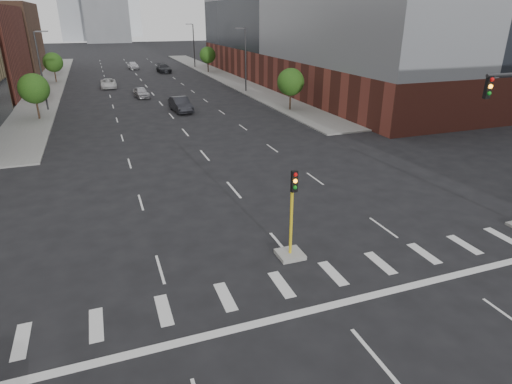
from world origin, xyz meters
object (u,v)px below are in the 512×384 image
median_traffic_signal (291,239)px  car_deep_right (164,68)px  car_far_left (108,83)px  car_distant (133,65)px  car_near_left (141,92)px  car_mid_right (181,104)px

median_traffic_signal → car_deep_right: size_ratio=0.76×
car_far_left → car_distant: bearing=77.4°
car_near_left → car_distant: 36.04m
car_near_left → car_far_left: bearing=103.2°
car_near_left → car_deep_right: bearing=68.0°
car_mid_right → car_deep_right: size_ratio=0.90×
median_traffic_signal → car_deep_right: median_traffic_signal is taller
median_traffic_signal → car_mid_right: median_traffic_signal is taller
car_deep_right → car_distant: size_ratio=1.24×
car_near_left → car_deep_right: size_ratio=0.74×
car_distant → car_deep_right: bearing=-62.5°
car_near_left → car_mid_right: (3.38, -11.32, 0.13)m
car_near_left → car_far_left: (-3.92, 10.69, -0.02)m
car_near_left → car_distant: bearing=79.5°
median_traffic_signal → car_mid_right: bearing=87.5°
median_traffic_signal → car_mid_right: size_ratio=0.85×
car_far_left → car_distant: size_ratio=1.09×
car_near_left → car_distant: (2.18, 35.97, 0.07)m
median_traffic_signal → car_mid_right: (1.50, 34.99, -0.12)m
car_near_left → car_far_left: size_ratio=0.84×
median_traffic_signal → car_near_left: median_traffic_signal is taller
car_far_left → car_distant: car_distant is taller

